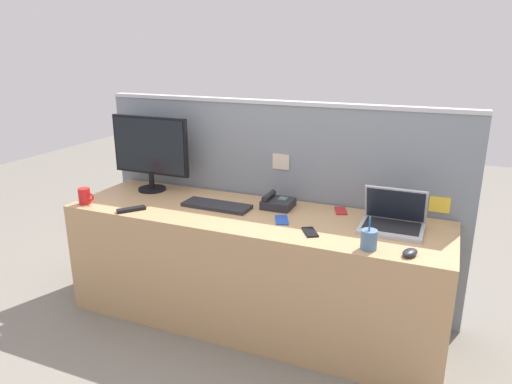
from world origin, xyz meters
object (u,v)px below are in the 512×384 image
(laptop, at_px, (393,219))
(cell_phone_blue_case, at_px, (282,220))
(pen_cup, at_px, (369,239))
(cell_phone_red_case, at_px, (341,211))
(tv_remote, at_px, (131,209))
(coffee_mug, at_px, (85,196))
(desk_phone, at_px, (277,203))
(computer_mouse_right_hand, at_px, (410,253))
(keyboard_main, at_px, (217,206))
(cell_phone_black_slab, at_px, (310,232))
(desktop_monitor, at_px, (150,149))

(laptop, height_order, cell_phone_blue_case, laptop)
(pen_cup, distance_m, cell_phone_red_case, 0.55)
(cell_phone_red_case, bearing_deg, tv_remote, -176.50)
(coffee_mug, bearing_deg, cell_phone_red_case, 17.73)
(desk_phone, bearing_deg, cell_phone_blue_case, -63.05)
(laptop, relative_size, computer_mouse_right_hand, 3.33)
(tv_remote, bearing_deg, cell_phone_blue_case, 51.33)
(laptop, bearing_deg, keyboard_main, -176.31)
(laptop, distance_m, cell_phone_red_case, 0.36)
(keyboard_main, distance_m, cell_phone_black_slab, 0.67)
(desktop_monitor, relative_size, cell_phone_black_slab, 4.27)
(desktop_monitor, relative_size, laptop, 1.71)
(keyboard_main, bearing_deg, pen_cup, -14.25)
(computer_mouse_right_hand, height_order, pen_cup, pen_cup)
(desktop_monitor, bearing_deg, laptop, -3.06)
(laptop, height_order, tv_remote, laptop)
(computer_mouse_right_hand, relative_size, cell_phone_red_case, 0.76)
(keyboard_main, height_order, tv_remote, keyboard_main)
(desk_phone, bearing_deg, laptop, -6.18)
(desk_phone, distance_m, coffee_mug, 1.21)
(desktop_monitor, relative_size, cell_phone_blue_case, 3.96)
(keyboard_main, bearing_deg, computer_mouse_right_hand, -11.81)
(cell_phone_black_slab, distance_m, coffee_mug, 1.45)
(tv_remote, distance_m, coffee_mug, 0.35)
(tv_remote, relative_size, coffee_mug, 1.53)
(cell_phone_black_slab, bearing_deg, keyboard_main, 133.72)
(laptop, xyz_separation_m, cell_phone_black_slab, (-0.39, -0.24, -0.05))
(pen_cup, height_order, cell_phone_red_case, pen_cup)
(desktop_monitor, xyz_separation_m, cell_phone_red_case, (1.30, 0.07, -0.28))
(cell_phone_blue_case, bearing_deg, computer_mouse_right_hand, -38.49)
(desktop_monitor, relative_size, cell_phone_red_case, 4.32)
(cell_phone_red_case, xyz_separation_m, coffee_mug, (-1.51, -0.48, 0.05))
(cell_phone_blue_case, bearing_deg, cell_phone_black_slab, -51.79)
(desk_phone, height_order, cell_phone_red_case, desk_phone)
(computer_mouse_right_hand, xyz_separation_m, pen_cup, (-0.19, 0.00, 0.03))
(computer_mouse_right_hand, relative_size, pen_cup, 0.60)
(cell_phone_blue_case, bearing_deg, desk_phone, 94.10)
(desktop_monitor, bearing_deg, desk_phone, -0.67)
(cell_phone_black_slab, xyz_separation_m, tv_remote, (-1.09, -0.09, 0.01))
(cell_phone_black_slab, bearing_deg, computer_mouse_right_hand, -41.04)
(pen_cup, distance_m, tv_remote, 1.42)
(desk_phone, distance_m, cell_phone_blue_case, 0.23)
(cell_phone_red_case, relative_size, tv_remote, 0.78)
(laptop, xyz_separation_m, computer_mouse_right_hand, (0.13, -0.33, -0.03))
(desk_phone, bearing_deg, cell_phone_red_case, 11.63)
(computer_mouse_right_hand, relative_size, coffee_mug, 0.90)
(desktop_monitor, bearing_deg, keyboard_main, -14.94)
(cell_phone_red_case, xyz_separation_m, tv_remote, (-1.16, -0.48, 0.01))
(laptop, distance_m, coffee_mug, 1.86)
(laptop, relative_size, cell_phone_black_slab, 2.49)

